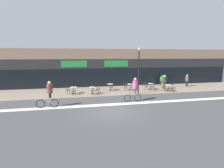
% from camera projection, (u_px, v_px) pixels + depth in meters
% --- Properties ---
extents(ground_plane, '(120.00, 120.00, 0.00)m').
position_uv_depth(ground_plane, '(111.00, 111.00, 13.32)').
color(ground_plane, '#424244').
extents(sidewalk_slab, '(40.00, 5.50, 0.12)m').
position_uv_depth(sidewalk_slab, '(99.00, 91.00, 20.32)').
color(sidewalk_slab, gray).
rests_on(sidewalk_slab, ground).
extents(storefront_facade, '(40.00, 4.06, 5.03)m').
position_uv_depth(storefront_facade, '(94.00, 68.00, 24.47)').
color(storefront_facade, '#7F6656').
rests_on(storefront_facade, ground).
extents(bike_lane_stripe, '(36.00, 0.70, 0.01)m').
position_uv_depth(bike_lane_stripe, '(107.00, 105.00, 15.00)').
color(bike_lane_stripe, silver).
rests_on(bike_lane_stripe, ground).
extents(bistro_table_0, '(0.73, 0.73, 0.73)m').
position_uv_depth(bistro_table_0, '(74.00, 89.00, 18.65)').
color(bistro_table_0, black).
rests_on(bistro_table_0, sidewalk_slab).
extents(bistro_table_1, '(0.65, 0.65, 0.74)m').
position_uv_depth(bistro_table_1, '(92.00, 89.00, 18.60)').
color(bistro_table_1, black).
rests_on(bistro_table_1, sidewalk_slab).
extents(bistro_table_2, '(0.71, 0.71, 0.76)m').
position_uv_depth(bistro_table_2, '(110.00, 86.00, 20.56)').
color(bistro_table_2, black).
rests_on(bistro_table_2, sidewalk_slab).
extents(bistro_table_3, '(0.69, 0.69, 0.74)m').
position_uv_depth(bistro_table_3, '(130.00, 86.00, 20.61)').
color(bistro_table_3, black).
rests_on(bistro_table_3, sidewalk_slab).
extents(bistro_table_4, '(0.65, 0.65, 0.75)m').
position_uv_depth(bistro_table_4, '(151.00, 85.00, 20.97)').
color(bistro_table_4, black).
rests_on(bistro_table_4, sidewalk_slab).
extents(bistro_table_5, '(0.78, 0.78, 0.72)m').
position_uv_depth(bistro_table_5, '(168.00, 87.00, 20.10)').
color(bistro_table_5, black).
rests_on(bistro_table_5, sidewalk_slab).
extents(cafe_chair_0_near, '(0.45, 0.60, 0.90)m').
position_uv_depth(cafe_chair_0_near, '(74.00, 90.00, 18.05)').
color(cafe_chair_0_near, '#4C3823').
rests_on(cafe_chair_0_near, sidewalk_slab).
extents(cafe_chair_0_side, '(0.59, 0.44, 0.90)m').
position_uv_depth(cafe_chair_0_side, '(68.00, 89.00, 18.53)').
color(cafe_chair_0_side, '#4C3823').
rests_on(cafe_chair_0_side, sidewalk_slab).
extents(cafe_chair_1_near, '(0.44, 0.59, 0.90)m').
position_uv_depth(cafe_chair_1_near, '(93.00, 90.00, 18.00)').
color(cafe_chair_1_near, '#4C3823').
rests_on(cafe_chair_1_near, sidewalk_slab).
extents(cafe_chair_1_side, '(0.59, 0.43, 0.90)m').
position_uv_depth(cafe_chair_1_side, '(98.00, 89.00, 18.73)').
color(cafe_chair_1_side, '#4C3823').
rests_on(cafe_chair_1_side, sidewalk_slab).
extents(cafe_chair_2_near, '(0.43, 0.59, 0.90)m').
position_uv_depth(cafe_chair_2_near, '(111.00, 87.00, 19.97)').
color(cafe_chair_2_near, '#4C3823').
rests_on(cafe_chair_2_near, sidewalk_slab).
extents(cafe_chair_3_near, '(0.45, 0.60, 0.90)m').
position_uv_depth(cafe_chair_3_near, '(132.00, 87.00, 20.00)').
color(cafe_chair_3_near, '#4C3823').
rests_on(cafe_chair_3_near, sidewalk_slab).
extents(cafe_chair_3_side, '(0.60, 0.45, 0.90)m').
position_uv_depth(cafe_chair_3_side, '(125.00, 86.00, 20.49)').
color(cafe_chair_3_side, '#4C3823').
rests_on(cafe_chair_3_side, sidewalk_slab).
extents(cafe_chair_4_near, '(0.43, 0.59, 0.90)m').
position_uv_depth(cafe_chair_4_near, '(153.00, 86.00, 20.37)').
color(cafe_chair_4_near, '#4C3823').
rests_on(cafe_chair_4_near, sidewalk_slab).
extents(cafe_chair_4_side, '(0.59, 0.43, 0.90)m').
position_uv_depth(cafe_chair_4_side, '(146.00, 85.00, 20.85)').
color(cafe_chair_4_side, '#4C3823').
rests_on(cafe_chair_4_side, sidewalk_slab).
extents(cafe_chair_5_near, '(0.41, 0.58, 0.90)m').
position_uv_depth(cafe_chair_5_near, '(171.00, 88.00, 19.50)').
color(cafe_chair_5_near, '#4C3823').
rests_on(cafe_chair_5_near, sidewalk_slab).
extents(cafe_chair_5_side, '(0.58, 0.41, 0.90)m').
position_uv_depth(cafe_chair_5_side, '(163.00, 87.00, 19.98)').
color(cafe_chair_5_side, '#4C3823').
rests_on(cafe_chair_5_side, sidewalk_slab).
extents(planter_pot, '(0.93, 0.93, 1.44)m').
position_uv_depth(planter_pot, '(163.00, 80.00, 23.64)').
color(planter_pot, brown).
rests_on(planter_pot, sidewalk_slab).
extents(lamp_post, '(0.26, 0.26, 4.83)m').
position_uv_depth(lamp_post, '(139.00, 68.00, 18.29)').
color(lamp_post, black).
rests_on(lamp_post, sidewalk_slab).
extents(cyclist_0, '(1.78, 0.50, 2.17)m').
position_uv_depth(cyclist_0, '(49.00, 92.00, 13.98)').
color(cyclist_0, black).
rests_on(cyclist_0, ground).
extents(cyclist_1, '(1.66, 0.49, 2.19)m').
position_uv_depth(cyclist_1, '(135.00, 87.00, 15.90)').
color(cyclist_1, black).
rests_on(cyclist_1, ground).
extents(pedestrian_near_end, '(0.56, 0.56, 1.74)m').
position_uv_depth(pedestrian_near_end, '(165.00, 81.00, 21.10)').
color(pedestrian_near_end, '#382D47').
rests_on(pedestrian_near_end, sidewalk_slab).
extents(pedestrian_far_end, '(0.47, 0.47, 1.59)m').
position_uv_depth(pedestrian_far_end, '(187.00, 79.00, 22.98)').
color(pedestrian_far_end, black).
rests_on(pedestrian_far_end, sidewalk_slab).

